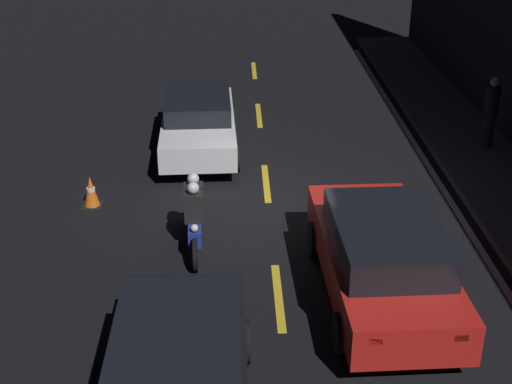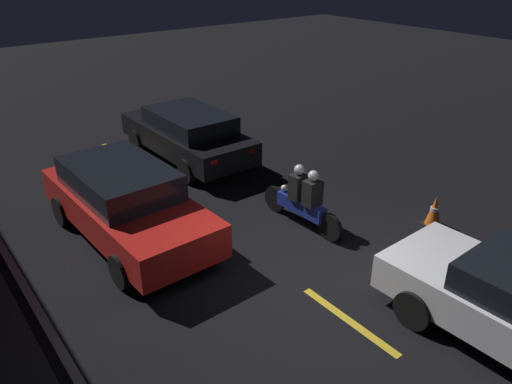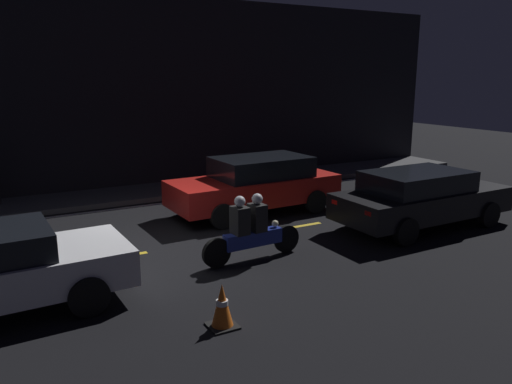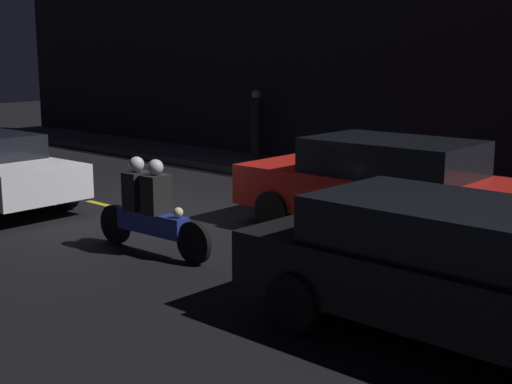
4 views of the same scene
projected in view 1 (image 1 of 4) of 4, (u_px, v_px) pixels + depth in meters
The scene contains 13 objects.
ground_plane at pixel (268, 203), 15.03m from camera, with size 56.00×56.00×0.00m, color black.
raised_curb at pixel (509, 196), 15.15m from camera, with size 28.00×2.03×0.15m.
lane_dash_a at pixel (254, 70), 24.04m from camera, with size 2.00×0.14×0.01m.
lane_dash_b at pixel (259, 115), 19.98m from camera, with size 2.00×0.14×0.01m.
lane_dash_c at pixel (266, 183), 15.93m from camera, with size 2.00×0.14×0.01m.
lane_dash_d at pixel (278, 297), 11.88m from camera, with size 2.00×0.14×0.01m.
lane_solid_kerb at pixel (450, 200), 15.15m from camera, with size 25.20×0.14×0.01m.
sedan_white at pixel (199, 121), 17.42m from camera, with size 4.40×1.97×1.35m.
taxi_red at pixel (382, 256), 11.53m from camera, with size 4.63×2.05×1.52m.
van_black at pixel (177, 382), 8.87m from camera, with size 4.55×1.93×1.41m.
motorcycle at pixel (194, 214), 13.18m from camera, with size 2.24×0.39×1.37m.
traffic_cone_near at pixel (91, 192), 14.76m from camera, with size 0.42×0.42×0.68m.
pedestrian at pixel (491, 112), 17.11m from camera, with size 0.34×0.34×1.75m.
Camera 1 is at (13.43, -0.70, 6.74)m, focal length 50.00 mm.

